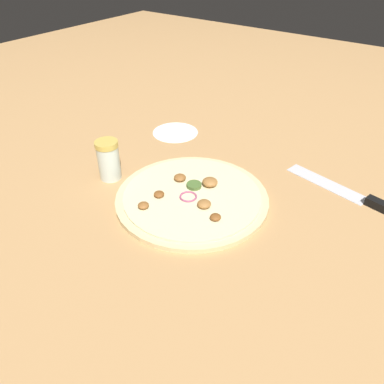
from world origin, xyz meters
name	(u,v)px	position (x,y,z in m)	size (l,w,h in m)	color
ground_plane	(192,200)	(0.00, 0.00, 0.00)	(3.00, 3.00, 0.00)	tan
pizza	(192,197)	(0.00, 0.00, 0.01)	(0.32, 0.32, 0.03)	beige
knife	(366,200)	(0.21, -0.30, 0.01)	(0.09, 0.29, 0.02)	silver
spice_jar	(109,160)	(-0.04, 0.20, 0.05)	(0.05, 0.05, 0.09)	silver
flour_patch	(175,132)	(0.23, 0.22, 0.00)	(0.13, 0.13, 0.00)	white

